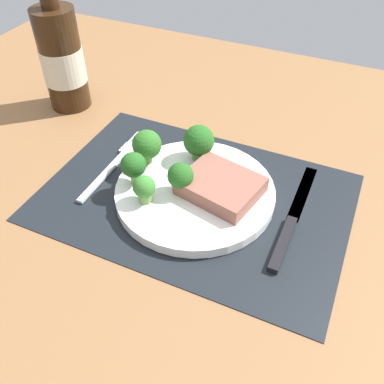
{
  "coord_description": "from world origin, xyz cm",
  "views": [
    {
      "loc": [
        18.76,
        -42.5,
        44.51
      ],
      "look_at": [
        -0.08,
        -0.92,
        1.9
      ],
      "focal_mm": 39.54,
      "sensor_mm": 36.0,
      "label": 1
    }
  ],
  "objects_px": {
    "knife": "(291,222)",
    "wine_bottle": "(62,57)",
    "plate": "(195,192)",
    "steak": "(221,186)",
    "fork": "(115,164)"
  },
  "relations": [
    {
      "from": "plate",
      "to": "steak",
      "type": "distance_m",
      "value": 0.04
    },
    {
      "from": "knife",
      "to": "plate",
      "type": "bearing_deg",
      "value": -178.91
    },
    {
      "from": "steak",
      "to": "knife",
      "type": "xyz_separation_m",
      "value": [
        0.11,
        -0.0,
        -0.03
      ]
    },
    {
      "from": "plate",
      "to": "fork",
      "type": "xyz_separation_m",
      "value": [
        -0.15,
        0.01,
        -0.01
      ]
    },
    {
      "from": "plate",
      "to": "knife",
      "type": "relative_size",
      "value": 1.04
    },
    {
      "from": "fork",
      "to": "knife",
      "type": "bearing_deg",
      "value": -1.6
    },
    {
      "from": "steak",
      "to": "fork",
      "type": "relative_size",
      "value": 0.57
    },
    {
      "from": "steak",
      "to": "wine_bottle",
      "type": "relative_size",
      "value": 0.4
    },
    {
      "from": "plate",
      "to": "wine_bottle",
      "type": "bearing_deg",
      "value": 156.54
    },
    {
      "from": "knife",
      "to": "wine_bottle",
      "type": "relative_size",
      "value": 0.85
    },
    {
      "from": "fork",
      "to": "plate",
      "type": "bearing_deg",
      "value": -5.27
    },
    {
      "from": "plate",
      "to": "steak",
      "type": "height_order",
      "value": "steak"
    },
    {
      "from": "steak",
      "to": "fork",
      "type": "distance_m",
      "value": 0.19
    },
    {
      "from": "knife",
      "to": "wine_bottle",
      "type": "bearing_deg",
      "value": 162.86
    },
    {
      "from": "steak",
      "to": "wine_bottle",
      "type": "bearing_deg",
      "value": 159.79
    }
  ]
}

